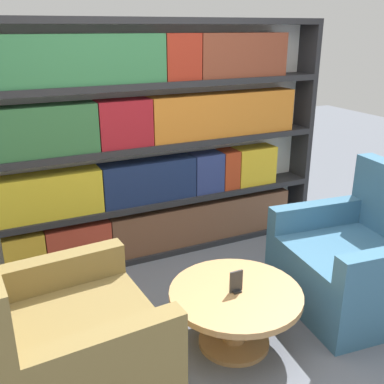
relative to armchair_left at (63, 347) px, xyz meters
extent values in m
plane|color=slate|center=(0.94, -0.12, -0.32)|extent=(14.00, 14.00, 0.00)
cube|color=silver|center=(0.94, 1.47, 0.66)|extent=(3.29, 0.05, 1.96)
cube|color=#262628|center=(2.56, 1.35, 0.66)|extent=(0.05, 0.30, 1.96)
cube|color=#262628|center=(0.94, 1.35, -0.29)|extent=(3.19, 0.30, 0.05)
cube|color=#262628|center=(0.94, 1.35, 0.17)|extent=(3.19, 0.30, 0.05)
cube|color=#262628|center=(0.94, 1.35, 0.66)|extent=(3.19, 0.30, 0.05)
cube|color=#262628|center=(0.94, 1.35, 1.15)|extent=(3.19, 0.30, 0.05)
cube|color=#262628|center=(0.94, 1.35, 1.62)|extent=(3.19, 0.30, 0.05)
cube|color=gold|center=(-0.05, 1.32, -0.09)|extent=(0.30, 0.20, 0.36)
cube|color=#B83E2B|center=(0.36, 1.32, -0.09)|extent=(0.51, 0.20, 0.36)
cube|color=brown|center=(1.50, 1.32, -0.09)|extent=(1.75, 0.20, 0.36)
cube|color=gold|center=(-0.03, 1.32, 0.37)|extent=(1.20, 0.20, 0.35)
cube|color=navy|center=(0.98, 1.32, 0.37)|extent=(0.80, 0.20, 0.35)
cube|color=navy|center=(1.53, 1.32, 0.37)|extent=(0.27, 0.20, 0.35)
cube|color=#B03819|center=(1.75, 1.32, 0.37)|extent=(0.15, 0.20, 0.35)
cube|color=gold|center=(2.02, 1.32, 0.37)|extent=(0.38, 0.20, 0.35)
cube|color=#32683A|center=(0.03, 1.32, 0.87)|extent=(1.09, 0.20, 0.37)
cube|color=maroon|center=(0.80, 1.32, 0.87)|extent=(0.42, 0.20, 0.37)
cube|color=orange|center=(1.69, 1.32, 0.87)|extent=(1.34, 0.20, 0.37)
cube|color=#347645|center=(0.36, 1.32, 1.36)|extent=(1.54, 0.20, 0.35)
cube|color=#A12A18|center=(1.28, 1.32, 1.36)|extent=(0.29, 0.20, 0.35)
cube|color=brown|center=(1.84, 1.32, 1.36)|extent=(0.81, 0.20, 0.35)
cube|color=olive|center=(0.05, 0.00, -0.09)|extent=(0.95, 0.98, 0.45)
cube|color=olive|center=(0.15, -0.39, 0.23)|extent=(0.75, 0.17, 0.19)
cube|color=olive|center=(0.09, 0.41, 0.23)|extent=(0.75, 0.17, 0.19)
cube|color=#386684|center=(2.02, 0.00, -0.09)|extent=(0.98, 1.01, 0.45)
cube|color=#386684|center=(1.99, 0.41, 0.23)|extent=(0.76, 0.20, 0.19)
cylinder|color=#AD7F4C|center=(1.03, -0.03, -0.15)|extent=(0.15, 0.15, 0.34)
cylinder|color=#AD7F4C|center=(1.03, -0.03, -0.30)|extent=(0.45, 0.45, 0.03)
cylinder|color=#AD7F4C|center=(1.03, -0.03, 0.05)|extent=(0.82, 0.82, 0.04)
cube|color=black|center=(1.03, -0.03, 0.07)|extent=(0.05, 0.06, 0.01)
cube|color=#2D2D2D|center=(1.03, -0.03, 0.14)|extent=(0.09, 0.01, 0.14)
camera|label=1|loc=(-0.23, -2.03, 1.58)|focal=42.00mm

